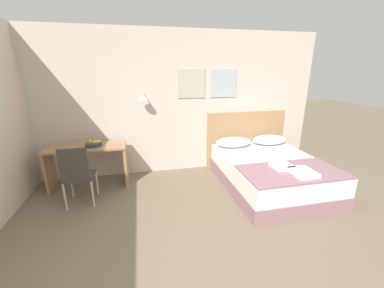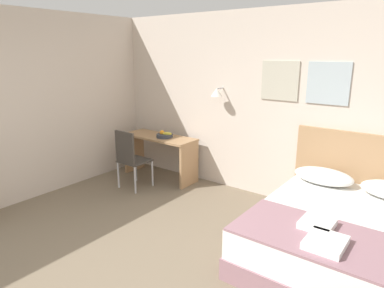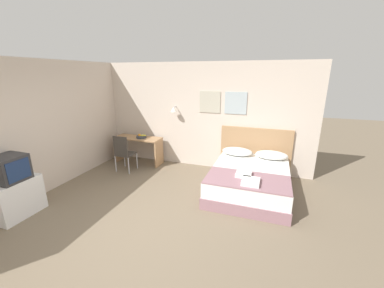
{
  "view_description": "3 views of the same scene",
  "coord_description": "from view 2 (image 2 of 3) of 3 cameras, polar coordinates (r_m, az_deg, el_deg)",
  "views": [
    {
      "loc": [
        -0.61,
        -1.45,
        1.96
      ],
      "look_at": [
        0.11,
        1.82,
        0.89
      ],
      "focal_mm": 22.0,
      "sensor_mm": 36.0,
      "label": 1
    },
    {
      "loc": [
        2.21,
        -1.47,
        2.08
      ],
      "look_at": [
        -0.1,
        1.58,
        1.04
      ],
      "focal_mm": 32.0,
      "sensor_mm": 36.0,
      "label": 2
    },
    {
      "loc": [
        1.84,
        -2.68,
        2.37
      ],
      "look_at": [
        0.33,
        1.66,
        0.99
      ],
      "focal_mm": 22.0,
      "sensor_mm": 36.0,
      "label": 3
    }
  ],
  "objects": [
    {
      "name": "bed",
      "position": [
        3.9,
        22.93,
        -14.09
      ],
      "size": [
        1.55,
        2.0,
        0.51
      ],
      "color": "gray",
      "rests_on": "ground_plane"
    },
    {
      "name": "folded_towel_mid_bed",
      "position": [
        3.12,
        21.37,
        -15.04
      ],
      "size": [
        0.3,
        0.35,
        0.06
      ],
      "color": "white",
      "rests_on": "throw_blanket"
    },
    {
      "name": "wall_back",
      "position": [
        5.03,
        10.71,
        6.34
      ],
      "size": [
        5.72,
        0.31,
        2.65
      ],
      "color": "beige",
      "rests_on": "ground_plane"
    },
    {
      "name": "throw_blanket",
      "position": [
        3.27,
        20.75,
        -14.31
      ],
      "size": [
        1.5,
        0.8,
        0.02
      ],
      "color": "gray",
      "rests_on": "bed"
    },
    {
      "name": "pillow_left",
      "position": [
        4.5,
        21.07,
        -5.03
      ],
      "size": [
        0.71,
        0.41,
        0.18
      ],
      "color": "white",
      "rests_on": "bed"
    },
    {
      "name": "desk_chair",
      "position": [
        5.32,
        -10.34,
        -1.97
      ],
      "size": [
        0.42,
        0.42,
        0.93
      ],
      "color": "#3D3833",
      "rests_on": "ground_plane"
    },
    {
      "name": "headboard",
      "position": [
        4.7,
        26.54,
        -5.24
      ],
      "size": [
        1.67,
        0.06,
        1.14
      ],
      "color": "#A87F56",
      "rests_on": "ground_plane"
    },
    {
      "name": "fruit_bowl",
      "position": [
        5.6,
        -4.59,
        1.47
      ],
      "size": [
        0.27,
        0.27,
        0.11
      ],
      "color": "#333842",
      "rests_on": "desk"
    },
    {
      "name": "folded_towel_near_foot",
      "position": [
        3.39,
        20.14,
        -12.36
      ],
      "size": [
        0.28,
        0.29,
        0.06
      ],
      "color": "white",
      "rests_on": "throw_blanket"
    },
    {
      "name": "desk",
      "position": [
        5.76,
        -5.39,
        -0.7
      ],
      "size": [
        1.28,
        0.48,
        0.72
      ],
      "color": "#A87F56",
      "rests_on": "ground_plane"
    }
  ]
}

